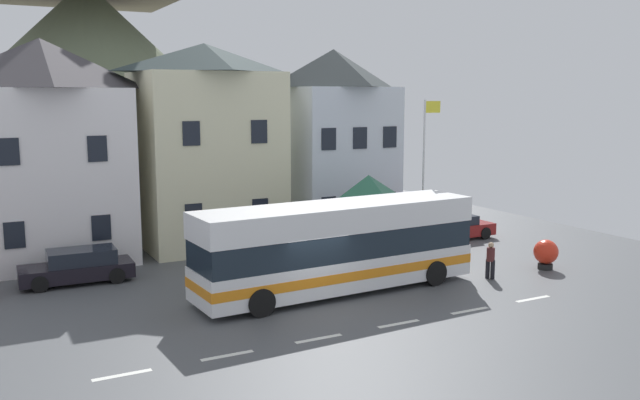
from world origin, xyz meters
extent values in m
cube|color=#4E5054|center=(0.00, 0.00, -0.03)|extent=(40.00, 60.00, 0.06)
cube|color=silver|center=(-7.50, -2.83, 0.00)|extent=(1.60, 0.20, 0.01)
cube|color=silver|center=(-4.50, -2.83, 0.00)|extent=(1.60, 0.20, 0.01)
cube|color=silver|center=(-1.50, -2.83, 0.00)|extent=(1.60, 0.20, 0.01)
cube|color=silver|center=(1.50, -2.83, 0.00)|extent=(1.60, 0.20, 0.01)
cube|color=silver|center=(4.50, -2.83, 0.00)|extent=(1.60, 0.20, 0.01)
cube|color=silver|center=(7.50, -2.83, 0.00)|extent=(1.60, 0.20, 0.01)
cube|color=white|center=(-7.61, 12.30, 3.91)|extent=(6.84, 6.61, 7.82)
pyramid|color=#3E3B3F|center=(-7.61, 12.30, 8.92)|extent=(6.84, 6.61, 2.21)
cube|color=black|center=(-9.32, 8.97, 1.87)|extent=(0.80, 0.06, 1.10)
cube|color=black|center=(-5.90, 8.97, 1.87)|extent=(0.80, 0.06, 1.10)
cube|color=black|center=(-9.32, 8.97, 5.27)|extent=(0.80, 0.06, 1.10)
cube|color=black|center=(-5.90, 8.97, 5.27)|extent=(0.80, 0.06, 1.10)
cube|color=beige|center=(-0.16, 11.87, 4.31)|extent=(6.58, 5.74, 8.62)
pyramid|color=#2C3839|center=(-0.16, 11.87, 9.32)|extent=(6.58, 5.74, 1.41)
cube|color=black|center=(-1.80, 8.97, 2.06)|extent=(0.80, 0.06, 1.10)
cube|color=black|center=(1.49, 8.97, 2.06)|extent=(0.80, 0.06, 1.10)
cube|color=black|center=(-1.80, 8.97, 5.81)|extent=(0.80, 0.06, 1.10)
cube|color=black|center=(1.49, 8.97, 5.81)|extent=(0.80, 0.06, 1.10)
cube|color=silver|center=(7.03, 11.81, 3.97)|extent=(5.44, 5.62, 7.94)
pyramid|color=#32393A|center=(7.03, 11.81, 8.95)|extent=(5.44, 5.62, 2.02)
cube|color=black|center=(5.22, 8.97, 1.90)|extent=(0.80, 0.06, 1.10)
cube|color=black|center=(7.03, 8.97, 1.90)|extent=(0.80, 0.06, 1.10)
cube|color=black|center=(8.85, 8.97, 1.90)|extent=(0.80, 0.06, 1.10)
cube|color=black|center=(5.22, 8.97, 5.35)|extent=(0.80, 0.06, 1.10)
cube|color=black|center=(7.03, 8.97, 5.35)|extent=(0.80, 0.06, 1.10)
cube|color=black|center=(8.85, 8.97, 5.35)|extent=(0.80, 0.06, 1.10)
cone|color=#5C664D|center=(-2.58, 30.99, 7.78)|extent=(32.60, 32.60, 15.57)
cube|color=white|center=(1.49, 1.36, 0.86)|extent=(11.38, 3.11, 1.21)
cube|color=orange|center=(1.49, 1.36, 0.92)|extent=(11.40, 3.13, 0.36)
cube|color=#19232D|center=(1.49, 1.36, 1.97)|extent=(11.28, 3.06, 1.02)
cube|color=white|center=(1.49, 1.36, 2.96)|extent=(11.38, 3.11, 0.96)
cube|color=#19232D|center=(7.14, 1.65, 1.97)|extent=(0.17, 2.13, 0.98)
cylinder|color=black|center=(5.26, 2.77, 0.50)|extent=(1.01, 0.33, 1.00)
cylinder|color=black|center=(5.38, 0.34, 0.50)|extent=(1.01, 0.33, 1.00)
cylinder|color=black|center=(-2.39, 2.38, 0.50)|extent=(1.01, 0.33, 1.00)
cylinder|color=black|center=(-2.27, -0.05, 0.50)|extent=(1.01, 0.33, 1.00)
cylinder|color=#473D33|center=(3.61, 6.89, 1.20)|extent=(0.14, 0.14, 2.40)
cylinder|color=#473D33|center=(6.91, 6.89, 1.20)|extent=(0.14, 0.14, 2.40)
cylinder|color=#473D33|center=(3.61, 3.59, 1.20)|extent=(0.14, 0.14, 2.40)
cylinder|color=#473D33|center=(6.91, 3.59, 1.20)|extent=(0.14, 0.14, 2.40)
pyramid|color=#286248|center=(5.26, 5.24, 3.17)|extent=(3.60, 3.60, 1.54)
cube|color=maroon|center=(11.69, 7.09, 0.49)|extent=(4.28, 1.89, 0.61)
cube|color=#1E232D|center=(11.48, 7.09, 1.02)|extent=(2.57, 1.65, 0.47)
cylinder|color=black|center=(13.09, 7.99, 0.32)|extent=(0.64, 0.20, 0.64)
cylinder|color=black|center=(13.11, 6.21, 0.32)|extent=(0.64, 0.20, 0.64)
cylinder|color=black|center=(10.28, 7.97, 0.32)|extent=(0.64, 0.20, 0.64)
cylinder|color=black|center=(10.29, 6.19, 0.32)|extent=(0.64, 0.20, 0.64)
cube|color=black|center=(-7.21, 7.36, 0.48)|extent=(4.41, 1.85, 0.59)
cube|color=#1E232D|center=(-6.99, 7.35, 1.07)|extent=(2.66, 1.59, 0.59)
cylinder|color=black|center=(-8.68, 6.58, 0.32)|extent=(0.65, 0.22, 0.64)
cylinder|color=black|center=(-8.63, 8.22, 0.32)|extent=(0.65, 0.22, 0.64)
cylinder|color=black|center=(-5.80, 6.50, 0.32)|extent=(0.65, 0.22, 0.64)
cylinder|color=black|center=(-5.75, 8.13, 0.32)|extent=(0.65, 0.22, 0.64)
cube|color=slate|center=(6.60, 7.00, 0.52)|extent=(4.39, 2.38, 0.67)
cube|color=#1E232D|center=(6.81, 7.03, 1.12)|extent=(2.70, 1.94, 0.54)
cylinder|color=black|center=(5.35, 5.94, 0.32)|extent=(0.66, 0.28, 0.64)
cylinder|color=black|center=(5.12, 7.69, 0.32)|extent=(0.66, 0.28, 0.64)
cylinder|color=black|center=(8.08, 6.31, 0.32)|extent=(0.66, 0.28, 0.64)
cylinder|color=black|center=(7.85, 8.06, 0.32)|extent=(0.66, 0.28, 0.64)
cylinder|color=#38332D|center=(5.45, 3.72, 0.35)|extent=(0.14, 0.14, 0.71)
cylinder|color=#38332D|center=(5.65, 3.69, 0.35)|extent=(0.14, 0.14, 0.71)
cylinder|color=#7F6B56|center=(5.55, 3.70, 0.94)|extent=(0.34, 0.34, 0.56)
sphere|color=tan|center=(5.55, 3.70, 1.33)|extent=(0.21, 0.21, 0.21)
cylinder|color=#2D2D38|center=(6.74, 3.94, 0.37)|extent=(0.16, 0.16, 0.73)
cylinder|color=#2D2D38|center=(6.62, 3.76, 0.37)|extent=(0.16, 0.16, 0.73)
cylinder|color=#7F6B56|center=(6.68, 3.85, 0.97)|extent=(0.36, 0.36, 0.58)
sphere|color=tan|center=(6.68, 3.85, 1.38)|extent=(0.24, 0.24, 0.24)
cylinder|color=black|center=(8.05, -0.01, 0.40)|extent=(0.18, 0.18, 0.80)
cylinder|color=black|center=(7.96, 0.19, 0.40)|extent=(0.18, 0.18, 0.80)
cylinder|color=#512323|center=(8.01, 0.09, 1.03)|extent=(0.33, 0.33, 0.56)
sphere|color=tan|center=(8.01, 0.09, 1.42)|extent=(0.23, 0.23, 0.23)
cube|color=#473828|center=(3.72, 6.93, 0.45)|extent=(1.60, 0.45, 0.08)
cube|color=#473828|center=(3.72, 7.16, 0.67)|extent=(1.60, 0.06, 0.40)
cube|color=#2D2D33|center=(3.00, 6.93, 0.23)|extent=(0.08, 0.36, 0.45)
cube|color=#2D2D33|center=(4.44, 6.93, 0.23)|extent=(0.08, 0.36, 0.45)
cylinder|color=silver|center=(8.68, 5.76, 3.65)|extent=(0.10, 0.10, 7.30)
cube|color=yellow|center=(9.13, 5.76, 6.95)|extent=(0.90, 0.03, 0.56)
cylinder|color=black|center=(11.20, 0.16, 0.12)|extent=(0.63, 0.63, 0.25)
sphere|color=red|center=(11.20, 0.16, 0.78)|extent=(1.06, 1.06, 1.06)
camera|label=1|loc=(-10.81, -20.71, 7.48)|focal=38.02mm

